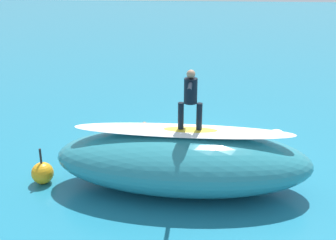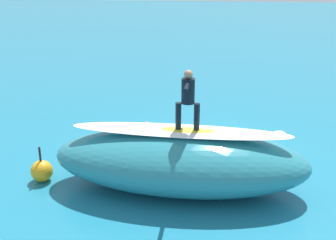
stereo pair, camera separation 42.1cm
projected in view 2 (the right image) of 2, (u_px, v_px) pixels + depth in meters
The scene contains 11 objects.
ground_plane at pixel (194, 150), 14.09m from camera, with size 120.00×120.00×0.00m, color teal.
wave_crest at pixel (180, 161), 11.41m from camera, with size 6.97×2.82×1.68m, color teal.
wave_foam_lip at pixel (180, 131), 11.10m from camera, with size 5.92×0.99×0.08m, color white.
surfboard_riding at pixel (187, 131), 11.07m from camera, with size 1.87×0.53×0.10m, color yellow.
surfer_riding at pixel (188, 95), 10.73m from camera, with size 0.64×1.52×1.60m.
surfboard_paddling at pixel (154, 134), 15.30m from camera, with size 2.41×0.56×0.08m, color silver.
surfer_paddling at pixel (156, 131), 15.14m from camera, with size 1.27×1.32×0.30m.
buoy_marker at pixel (42, 171), 11.97m from camera, with size 0.62×0.62×1.06m.
foam_patch_near at pixel (102, 148), 14.03m from camera, with size 0.85×0.54×0.13m, color white.
foam_patch_mid at pixel (186, 132), 15.40m from camera, with size 0.70×0.50×0.11m, color white.
foam_patch_far at pixel (279, 134), 15.20m from camera, with size 0.61×0.47×0.15m, color white.
Camera 2 is at (-0.86, 12.85, 5.87)m, focal length 44.79 mm.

